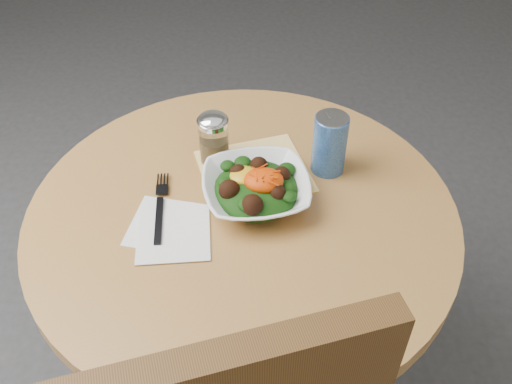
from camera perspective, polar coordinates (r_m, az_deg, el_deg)
table at (r=1.34m, az=-1.26°, el=-7.69°), size 0.90×0.90×0.75m
cloth_napkin at (r=1.28m, az=-0.18°, el=2.11°), size 0.28×0.27×0.00m
paper_napkins at (r=1.16m, az=-8.59°, el=-3.76°), size 0.18×0.19×0.00m
salad_bowl at (r=1.19m, az=0.01°, el=0.37°), size 0.25×0.25×0.08m
fork at (r=1.21m, az=-9.53°, el=-1.25°), size 0.03×0.21×0.00m
spice_shaker at (r=1.27m, az=-4.25°, el=5.33°), size 0.07×0.07×0.13m
beverage_can at (r=1.25m, az=7.37°, el=4.82°), size 0.07×0.07×0.14m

